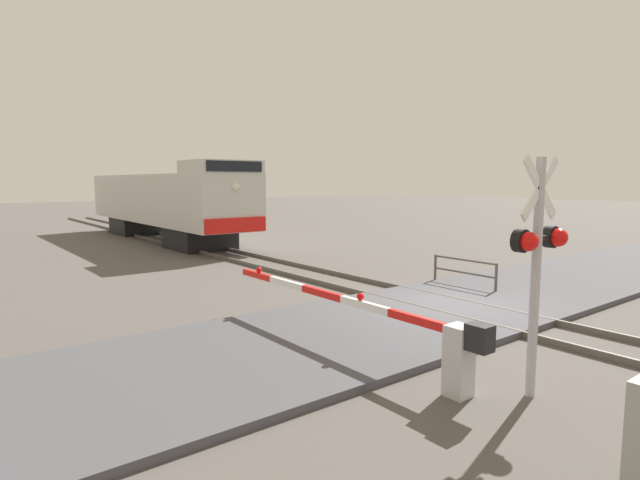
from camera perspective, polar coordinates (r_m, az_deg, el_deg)
name	(u,v)px	position (r m, az deg, el deg)	size (l,w,h in m)	color
ground_plane	(451,310)	(13.50, 14.49, -7.62)	(160.00, 160.00, 0.00)	#514C47
rail_track_left	(432,311)	(12.93, 12.54, -7.85)	(0.08, 80.00, 0.15)	#59544C
rail_track_right	(468,303)	(14.04, 16.30, -6.80)	(0.08, 80.00, 0.15)	#59544C
road_surface	(451,307)	(13.48, 14.50, -7.33)	(36.00, 4.80, 0.14)	#47474C
locomotive	(165,201)	(29.18, -17.02, 4.18)	(3.06, 16.63, 4.17)	black
crossing_signal	(538,252)	(8.16, 23.35, -1.29)	(1.18, 0.33, 3.65)	#ADADB2
crossing_gate	(405,330)	(8.79, 9.53, -9.97)	(0.36, 7.07, 1.22)	silver
guard_railing	(464,270)	(15.94, 15.90, -3.23)	(0.08, 2.27, 0.95)	#4C4742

